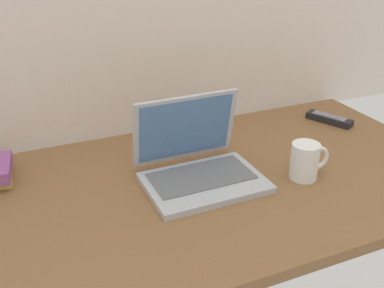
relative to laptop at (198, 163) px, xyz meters
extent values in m
cube|color=brown|center=(-0.05, -0.02, -0.06)|extent=(1.60, 0.76, 0.03)
cube|color=#B2B5BA|center=(0.00, -0.04, -0.04)|extent=(0.31, 0.22, 0.02)
cube|color=slate|center=(0.00, -0.03, -0.03)|extent=(0.27, 0.14, 0.00)
cube|color=#B2B5BA|center=(0.00, 0.08, 0.07)|extent=(0.30, 0.05, 0.20)
cube|color=#4C72A5|center=(0.00, 0.08, 0.07)|extent=(0.27, 0.04, 0.17)
cylinder|color=white|center=(0.27, -0.11, 0.00)|extent=(0.08, 0.08, 0.10)
torus|color=white|center=(0.31, -0.11, 0.00)|extent=(0.07, 0.01, 0.07)
cube|color=black|center=(0.58, 0.17, -0.04)|extent=(0.11, 0.16, 0.02)
cube|color=slate|center=(0.58, 0.17, -0.02)|extent=(0.08, 0.12, 0.00)
camera|label=1|loc=(-0.44, -0.97, 0.58)|focal=42.16mm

